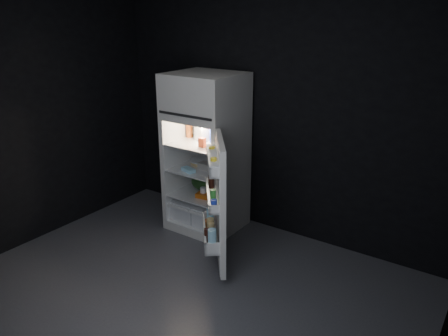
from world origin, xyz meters
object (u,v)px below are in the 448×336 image
Objects in this scene: fridge_door at (218,203)px; refrigerator at (207,148)px; egg_carton at (212,167)px; yogurt_tray at (208,196)px; milk_jug at (204,130)px.

refrigerator is at bearing 132.63° from fridge_door.
fridge_door is at bearing -48.69° from egg_carton.
fridge_door is at bearing -53.13° from yogurt_tray.
refrigerator is at bearing 150.93° from egg_carton.
fridge_door reaches higher than milk_jug.
milk_jug is 0.77× the size of egg_carton.
fridge_door is (0.62, -0.67, -0.27)m from refrigerator.
milk_jug is at bearing 156.63° from egg_carton.
refrigerator reaches higher than fridge_door.
yogurt_tray is at bearing -83.07° from egg_carton.
refrigerator is at bearing 5.58° from milk_jug.
refrigerator reaches higher than milk_jug.
fridge_door is 3.93× the size of egg_carton.
refrigerator is at bearing 118.69° from yogurt_tray.
yogurt_tray is (0.17, -0.16, -0.69)m from milk_jug.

